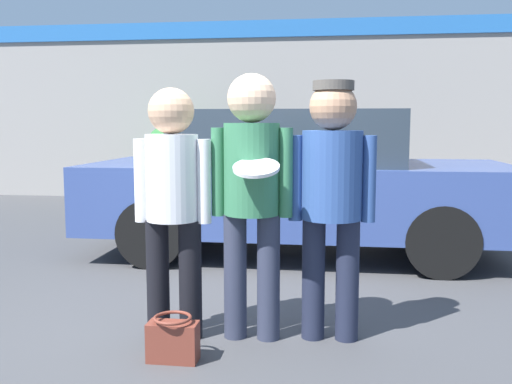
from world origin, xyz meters
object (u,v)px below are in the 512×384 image
Objects in this scene: person_left at (173,193)px; person_middle_with_frisbee at (252,182)px; parked_car_near at (296,182)px; person_right at (332,186)px; handbag at (173,340)px; shrub at (184,162)px.

person_left is 0.95× the size of person_middle_with_frisbee.
parked_car_near is (0.62, 2.58, -0.19)m from person_left.
person_right is 1.37m from handbag.
handbag is at bearing -100.01° from parked_car_near.
person_middle_with_frisbee is 0.51m from person_right.
person_middle_with_frisbee is at bearing -173.43° from person_right.
person_left is 1.03m from person_right.
person_middle_with_frisbee reaches higher than parked_car_near.
parked_car_near is at bearing 76.44° from person_left.
person_left is 2.66m from parked_car_near.
person_middle_with_frisbee is 6.30m from shrub.
person_left is 0.92m from handbag.
handbag is at bearing -75.60° from person_left.
person_middle_with_frisbee is at bearing -70.91° from shrub.
person_right is (0.51, 0.06, -0.02)m from person_middle_with_frisbee.
handbag is (-0.92, -0.49, -0.88)m from person_right.
person_left reaches higher than handbag.
person_left is at bearing 104.40° from handbag.
person_right is (1.02, 0.11, 0.05)m from person_left.
handbag is (1.65, -6.38, -0.61)m from shrub.
person_left is 0.98× the size of person_right.
shrub is 4.94× the size of handbag.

